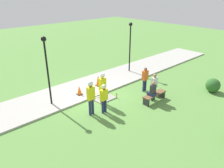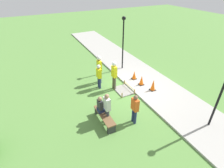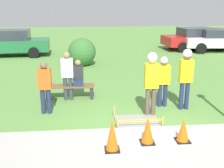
% 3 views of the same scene
% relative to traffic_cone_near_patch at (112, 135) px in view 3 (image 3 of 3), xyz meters
% --- Properties ---
extents(ground_plane, '(60.00, 60.00, 0.00)m').
position_rel_traffic_cone_near_patch_xyz_m(ground_plane, '(0.91, 1.13, -0.47)').
color(ground_plane, '#5B8E42').
extents(sidewalk, '(28.00, 3.07, 0.10)m').
position_rel_traffic_cone_near_patch_xyz_m(sidewalk, '(0.91, -0.41, -0.42)').
color(sidewalk, '#ADAAA3').
rests_on(sidewalk, ground_plane).
extents(wet_concrete_patch, '(1.29, 0.94, 0.35)m').
position_rel_traffic_cone_near_patch_xyz_m(wet_concrete_patch, '(0.87, 1.64, -0.43)').
color(wet_concrete_patch, gray).
rests_on(wet_concrete_patch, ground_plane).
extents(traffic_cone_near_patch, '(0.34, 0.34, 0.75)m').
position_rel_traffic_cone_near_patch_xyz_m(traffic_cone_near_patch, '(0.00, 0.00, 0.00)').
color(traffic_cone_near_patch, black).
rests_on(traffic_cone_near_patch, sidewalk).
extents(traffic_cone_far_patch, '(0.34, 0.34, 0.66)m').
position_rel_traffic_cone_near_patch_xyz_m(traffic_cone_far_patch, '(0.87, 0.27, -0.04)').
color(traffic_cone_far_patch, black).
rests_on(traffic_cone_far_patch, sidewalk).
extents(traffic_cone_sidewalk_edge, '(0.34, 0.34, 0.59)m').
position_rel_traffic_cone_near_patch_xyz_m(traffic_cone_sidewalk_edge, '(1.74, 0.27, -0.08)').
color(traffic_cone_sidewalk_edge, black).
rests_on(traffic_cone_sidewalk_edge, sidewalk).
extents(park_bench, '(1.73, 0.44, 0.49)m').
position_rel_traffic_cone_near_patch_xyz_m(park_bench, '(-1.15, 3.87, -0.13)').
color(park_bench, '#2D2D33').
rests_on(park_bench, ground_plane).
extents(person_seated_on_bench, '(0.36, 0.44, 0.89)m').
position_rel_traffic_cone_near_patch_xyz_m(person_seated_on_bench, '(-0.84, 3.93, 0.37)').
color(person_seated_on_bench, navy).
rests_on(person_seated_on_bench, park_bench).
extents(worker_supervisor, '(0.40, 0.28, 1.95)m').
position_rel_traffic_cone_near_patch_xyz_m(worker_supervisor, '(1.34, 2.05, 0.72)').
color(worker_supervisor, brown).
rests_on(worker_supervisor, ground_plane).
extents(worker_assistant, '(0.40, 0.28, 1.95)m').
position_rel_traffic_cone_near_patch_xyz_m(worker_assistant, '(2.54, 2.54, 0.72)').
color(worker_assistant, navy).
rests_on(worker_assistant, ground_plane).
extents(worker_trainee, '(0.40, 0.24, 1.66)m').
position_rel_traffic_cone_near_patch_xyz_m(worker_trainee, '(1.91, 2.84, 0.51)').
color(worker_trainee, navy).
rests_on(worker_trainee, ground_plane).
extents(bystander_in_orange_shirt, '(0.40, 0.22, 1.63)m').
position_rel_traffic_cone_near_patch_xyz_m(bystander_in_orange_shirt, '(-1.80, 2.57, 0.45)').
color(bystander_in_orange_shirt, navy).
rests_on(bystander_in_orange_shirt, ground_plane).
extents(bystander_in_gray_shirt, '(0.40, 0.22, 1.70)m').
position_rel_traffic_cone_near_patch_xyz_m(bystander_in_gray_shirt, '(-1.20, 3.75, 0.49)').
color(bystander_in_gray_shirt, '#383D47').
rests_on(bystander_in_gray_shirt, ground_plane).
extents(parked_car_red, '(4.64, 2.52, 1.51)m').
position_rel_traffic_cone_near_patch_xyz_m(parked_car_red, '(7.08, 13.42, 0.32)').
color(parked_car_red, red).
rests_on(parked_car_red, ground_plane).
extents(parked_car_green, '(4.72, 2.22, 1.62)m').
position_rel_traffic_cone_near_patch_xyz_m(parked_car_green, '(-5.19, 12.13, 0.35)').
color(parked_car_green, '#236B3D').
rests_on(parked_car_green, ground_plane).
extents(parked_car_white, '(4.87, 2.40, 1.49)m').
position_rel_traffic_cone_near_patch_xyz_m(parked_car_white, '(8.39, 12.61, 0.32)').
color(parked_car_white, white).
rests_on(parked_car_white, ground_plane).
extents(shrub_rounded_mid, '(1.46, 1.46, 1.46)m').
position_rel_traffic_cone_near_patch_xyz_m(shrub_rounded_mid, '(-0.77, 9.08, 0.26)').
color(shrub_rounded_mid, '#387033').
rests_on(shrub_rounded_mid, ground_plane).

